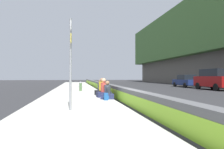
{
  "coord_description": "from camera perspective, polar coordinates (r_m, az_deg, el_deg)",
  "views": [
    {
      "loc": [
        -9.39,
        2.64,
        1.46
      ],
      "look_at": [
        4.96,
        0.13,
        1.6
      ],
      "focal_mm": 33.67,
      "sensor_mm": 36.0,
      "label": 1
    }
  ],
  "objects": [
    {
      "name": "seated_person_foreground",
      "position": [
        12.4,
        -1.23,
        -5.1
      ],
      "size": [
        0.77,
        0.86,
        1.07
      ],
      "color": "#23284C",
      "rests_on": "sidewalk_strip"
    },
    {
      "name": "fire_hydrant",
      "position": [
        19.24,
        -8.53,
        -3.13
      ],
      "size": [
        0.26,
        0.46,
        0.88
      ],
      "color": "#47663D",
      "rests_on": "sidewalk_strip"
    },
    {
      "name": "route_sign_post",
      "position": [
        8.4,
        -11.18,
        4.61
      ],
      "size": [
        0.44,
        0.09,
        3.6
      ],
      "color": "gray",
      "rests_on": "sidewalk_strip"
    },
    {
      "name": "parked_car_fourth",
      "position": [
        30.24,
        19.39,
        -1.64
      ],
      "size": [
        4.52,
        1.99,
        1.71
      ],
      "color": "navy",
      "rests_on": "ground_plane"
    },
    {
      "name": "backpack",
      "position": [
        11.74,
        -1.63,
        -6.03
      ],
      "size": [
        0.32,
        0.28,
        0.4
      ],
      "color": "navy",
      "rests_on": "sidewalk_strip"
    },
    {
      "name": "parked_car_third",
      "position": [
        25.16,
        26.02,
        -1.11
      ],
      "size": [
        4.82,
        2.11,
        2.28
      ],
      "color": "maroon",
      "rests_on": "ground_plane"
    },
    {
      "name": "jersey_barrier",
      "position": [
        9.81,
        5.78,
        -6.59
      ],
      "size": [
        76.0,
        0.45,
        0.85
      ],
      "color": "#545456",
      "rests_on": "ground_plane"
    },
    {
      "name": "seated_person_far",
      "position": [
        15.95,
        -3.27,
        -4.08
      ],
      "size": [
        0.69,
        0.79,
        1.07
      ],
      "color": "#424247",
      "rests_on": "sidewalk_strip"
    },
    {
      "name": "ground_plane",
      "position": [
        9.86,
        5.8,
        -9.04
      ],
      "size": [
        160.0,
        160.0,
        0.0
      ],
      "primitive_type": "plane",
      "color": "#2B2B2D",
      "rests_on": "ground"
    },
    {
      "name": "seated_person_middle",
      "position": [
        13.44,
        -2.23,
        -4.55
      ],
      "size": [
        0.8,
        0.92,
        1.21
      ],
      "color": "#23284C",
      "rests_on": "sidewalk_strip"
    },
    {
      "name": "sidewalk_strip",
      "position": [
        9.49,
        -9.98,
        -8.95
      ],
      "size": [
        80.0,
        4.4,
        0.14
      ],
      "primitive_type": "cube",
      "color": "#B5B2A8",
      "rests_on": "ground_plane"
    },
    {
      "name": "seated_person_rear",
      "position": [
        14.88,
        -2.78,
        -4.16
      ],
      "size": [
        0.89,
        0.99,
        1.21
      ],
      "color": "black",
      "rests_on": "sidewalk_strip"
    }
  ]
}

